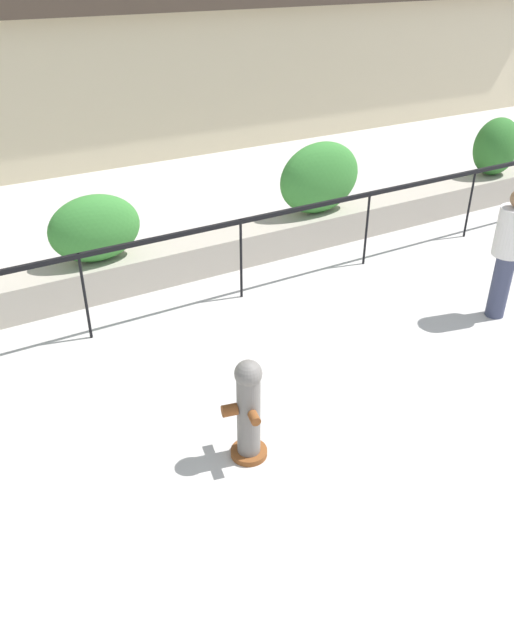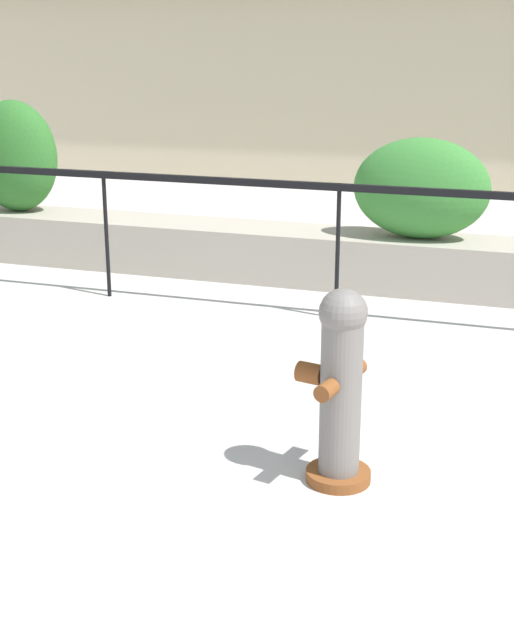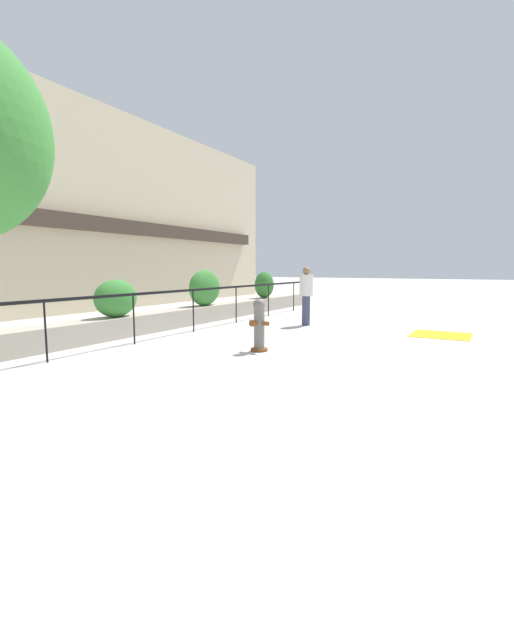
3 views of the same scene
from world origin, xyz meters
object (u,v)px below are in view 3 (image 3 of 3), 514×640
Objects in this scene: hedge_bush_3 at (264,285)px; fire_hydrant at (259,324)px; hedge_bush_1 at (116,298)px; pedestrian at (306,292)px; hedge_bush_2 at (205,288)px.

fire_hydrant is at bearing -152.31° from hedge_bush_3.
hedge_bush_1 is 7.64m from hedge_bush_3.
pedestrian is (-3.34, -3.22, -0.04)m from hedge_bush_3.
hedge_bush_3 is at bearing 43.91° from pedestrian.
hedge_bush_3 is at bearing 0.00° from hedge_bush_1.
hedge_bush_2 is 3.28m from pedestrian.
hedge_bush_3 is at bearing 0.00° from hedge_bush_2.
hedge_bush_1 is 0.72× the size of pedestrian.
hedge_bush_2 is at bearing 101.33° from pedestrian.
hedge_bush_2 is 3.99m from hedge_bush_3.
hedge_bush_3 is 0.97× the size of fire_hydrant.
hedge_bush_1 is at bearing 92.50° from fire_hydrant.
hedge_bush_1 reaches higher than fire_hydrant.
pedestrian is at bearing 9.67° from fire_hydrant.
hedge_bush_3 is 8.45m from fire_hydrant.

